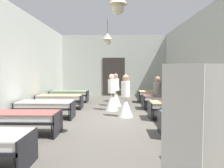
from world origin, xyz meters
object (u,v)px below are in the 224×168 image
at_px(nurse_far_aisle, 112,97).
at_px(bed_right_row_2, 178,106).
at_px(bed_right_row_3, 165,98).
at_px(bed_left_row_4, 69,93).
at_px(nurse_mid_aisle, 116,94).
at_px(patient_seated_primary, 157,88).
at_px(bed_right_row_4, 157,94).
at_px(bed_left_row_2, 45,105).
at_px(bed_right_row_1, 199,118).
at_px(nurse_near_aisle, 126,102).
at_px(bed_left_row_1, 21,117).
at_px(bed_left_row_3, 60,98).
at_px(potted_plant, 115,85).
at_px(privacy_screen, 221,145).

bearing_deg(nurse_far_aisle, bed_right_row_2, 143.02).
bearing_deg(bed_right_row_3, bed_left_row_4, 156.85).
xyz_separation_m(nurse_mid_aisle, patient_seated_primary, (1.73, -0.78, 0.34)).
bearing_deg(bed_right_row_4, bed_left_row_2, -139.46).
xyz_separation_m(bed_right_row_1, bed_left_row_2, (-4.44, 1.90, 0.00)).
xyz_separation_m(bed_right_row_1, nurse_near_aisle, (-1.73, 2.18, 0.09)).
relative_size(bed_left_row_1, bed_left_row_2, 1.00).
relative_size(bed_right_row_3, bed_right_row_4, 1.00).
height_order(bed_right_row_1, bed_right_row_2, same).
xyz_separation_m(bed_right_row_2, bed_left_row_3, (-4.44, 1.90, 0.00)).
distance_m(nurse_near_aisle, nurse_mid_aisle, 2.33).
distance_m(bed_right_row_2, nurse_mid_aisle, 3.32).
bearing_deg(bed_right_row_2, potted_plant, 117.58).
height_order(bed_left_row_1, bed_left_row_2, same).
distance_m(bed_left_row_1, nurse_mid_aisle, 5.07).
relative_size(bed_left_row_3, nurse_far_aisle, 1.28).
xyz_separation_m(bed_right_row_3, bed_left_row_4, (-4.44, 1.90, 0.00)).
bearing_deg(nurse_far_aisle, bed_right_row_3, -173.16).
relative_size(bed_left_row_1, bed_right_row_2, 1.00).
relative_size(bed_left_row_1, bed_left_row_4, 1.00).
bearing_deg(patient_seated_primary, bed_right_row_2, -79.03).
height_order(bed_left_row_4, nurse_far_aisle, nurse_far_aisle).
distance_m(patient_seated_primary, privacy_screen, 6.91).
bearing_deg(patient_seated_primary, nurse_far_aisle, -171.42).
distance_m(potted_plant, privacy_screen, 9.19).
relative_size(bed_left_row_4, privacy_screen, 1.12).
relative_size(bed_left_row_1, bed_left_row_3, 1.00).
relative_size(bed_right_row_2, nurse_far_aisle, 1.28).
height_order(bed_left_row_3, bed_right_row_3, same).
bearing_deg(patient_seated_primary, privacy_screen, -94.98).
height_order(bed_left_row_1, nurse_near_aisle, nurse_near_aisle).
bearing_deg(privacy_screen, nurse_near_aisle, 110.36).
distance_m(bed_left_row_3, nurse_mid_aisle, 2.46).
xyz_separation_m(bed_left_row_3, privacy_screen, (3.49, -6.98, 0.41)).
relative_size(bed_right_row_3, nurse_mid_aisle, 1.28).
distance_m(bed_left_row_1, potted_plant, 6.39).
distance_m(bed_right_row_1, nurse_far_aisle, 4.09).
distance_m(bed_right_row_3, nurse_far_aisle, 2.27).
relative_size(bed_right_row_2, nurse_mid_aisle, 1.28).
xyz_separation_m(bed_right_row_3, nurse_mid_aisle, (-2.08, 0.69, 0.09)).
relative_size(nurse_near_aisle, nurse_far_aisle, 1.00).
height_order(bed_right_row_1, bed_right_row_4, same).
xyz_separation_m(bed_left_row_2, nurse_near_aisle, (2.71, 0.28, 0.09)).
bearing_deg(nurse_near_aisle, bed_right_row_4, -156.00).
relative_size(bed_left_row_2, bed_left_row_4, 1.00).
relative_size(bed_right_row_4, nurse_near_aisle, 1.28).
distance_m(bed_left_row_3, patient_seated_primary, 4.12).
relative_size(bed_right_row_2, patient_seated_primary, 2.38).
xyz_separation_m(bed_right_row_2, nurse_mid_aisle, (-2.08, 2.59, 0.09)).
bearing_deg(bed_right_row_4, privacy_screen, -96.11).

